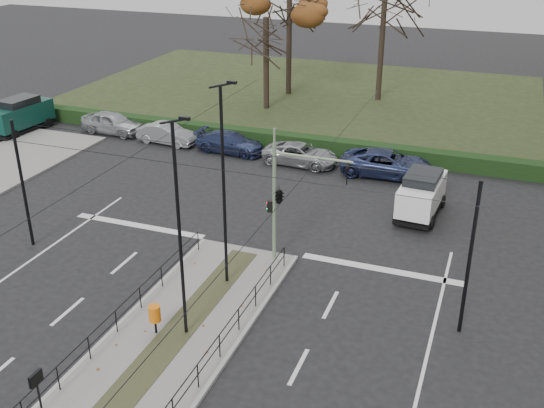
{
  "coord_description": "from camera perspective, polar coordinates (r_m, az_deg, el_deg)",
  "views": [
    {
      "loc": [
        9.89,
        -18.51,
        14.03
      ],
      "look_at": [
        0.87,
        5.67,
        2.17
      ],
      "focal_mm": 42.0,
      "sensor_mm": 36.0,
      "label": 1
    }
  ],
  "objects": [
    {
      "name": "parked_car_first",
      "position": [
        45.72,
        -14.12,
        7.08
      ],
      "size": [
        4.62,
        2.1,
        1.54
      ],
      "primitive_type": "imported",
      "rotation": [
        0.0,
        0.0,
        1.51
      ],
      "color": "#9DA0A5",
      "rests_on": "ground"
    },
    {
      "name": "parked_car_second",
      "position": [
        42.93,
        -9.38,
        6.23
      ],
      "size": [
        4.18,
        1.73,
        1.35
      ],
      "primitive_type": "imported",
      "rotation": [
        0.0,
        0.0,
        1.49
      ],
      "color": "#9DA0A5",
      "rests_on": "ground"
    },
    {
      "name": "white_van",
      "position": [
        32.8,
        13.26,
        0.96
      ],
      "size": [
        2.18,
        4.31,
        2.28
      ],
      "color": "white",
      "rests_on": "ground"
    },
    {
      "name": "streetlamp_median_near",
      "position": [
        21.6,
        -8.26,
        -2.38
      ],
      "size": [
        0.68,
        0.14,
        8.16
      ],
      "color": "black",
      "rests_on": "median_island"
    },
    {
      "name": "bare_tree_near",
      "position": [
        48.93,
        -0.54,
        15.82
      ],
      "size": [
        5.55,
        5.55,
        9.16
      ],
      "color": "black",
      "rests_on": "park"
    },
    {
      "name": "parked_car_fifth",
      "position": [
        37.58,
        10.3,
        3.59
      ],
      "size": [
        5.46,
        2.65,
        1.5
      ],
      "primitive_type": "imported",
      "rotation": [
        0.0,
        0.0,
        1.6
      ],
      "color": "#222B4F",
      "rests_on": "ground"
    },
    {
      "name": "ground",
      "position": [
        25.24,
        -6.45,
        -9.26
      ],
      "size": [
        140.0,
        140.0,
        0.0
      ],
      "primitive_type": "plane",
      "color": "black",
      "rests_on": "ground"
    },
    {
      "name": "parked_car_fourth",
      "position": [
        38.78,
        2.58,
        4.47
      ],
      "size": [
        4.73,
        2.41,
        1.28
      ],
      "primitive_type": "imported",
      "rotation": [
        0.0,
        0.0,
        1.51
      ],
      "color": "#9DA0A5",
      "rests_on": "ground"
    },
    {
      "name": "hedge",
      "position": [
        42.57,
        -2.61,
        6.14
      ],
      "size": [
        38.0,
        1.0,
        1.0
      ],
      "primitive_type": "cube",
      "color": "black",
      "rests_on": "ground"
    },
    {
      "name": "info_panel",
      "position": [
        20.18,
        -20.33,
        -14.93
      ],
      "size": [
        0.11,
        0.51,
        1.95
      ],
      "color": "black",
      "rests_on": "median_island"
    },
    {
      "name": "park",
      "position": [
        54.76,
        2.93,
        9.87
      ],
      "size": [
        38.0,
        26.0,
        0.1
      ],
      "primitive_type": "cube",
      "color": "#232E17",
      "rests_on": "ground"
    },
    {
      "name": "parked_car_third",
      "position": [
        40.82,
        -3.77,
        5.52
      ],
      "size": [
        4.66,
        2.14,
        1.32
      ],
      "primitive_type": "imported",
      "rotation": [
        0.0,
        0.0,
        1.51
      ],
      "color": "#222B4F",
      "rests_on": "ground"
    },
    {
      "name": "catenary",
      "position": [
        24.8,
        -5.17,
        -0.73
      ],
      "size": [
        20.0,
        34.0,
        6.0
      ],
      "color": "black",
      "rests_on": "ground"
    },
    {
      "name": "median_railing",
      "position": [
        22.83,
        -9.51,
        -10.58
      ],
      "size": [
        4.14,
        13.24,
        0.92
      ],
      "color": "black",
      "rests_on": "median_island"
    },
    {
      "name": "litter_bin",
      "position": [
        23.46,
        -10.48,
        -9.66
      ],
      "size": [
        0.44,
        0.44,
        1.13
      ],
      "color": "black",
      "rests_on": "median_island"
    },
    {
      "name": "median_island",
      "position": [
        23.43,
        -9.23,
        -12.26
      ],
      "size": [
        4.4,
        15.0,
        0.14
      ],
      "primitive_type": "cube",
      "color": "slate",
      "rests_on": "ground"
    },
    {
      "name": "green_van",
      "position": [
        47.85,
        -21.61,
        7.48
      ],
      "size": [
        2.3,
        4.92,
        2.42
      ],
      "color": "#0B342C",
      "rests_on": "ground"
    },
    {
      "name": "traffic_light",
      "position": [
        26.68,
        0.84,
        0.88
      ],
      "size": [
        3.64,
        2.06,
        5.36
      ],
      "color": "gray",
      "rests_on": "median_island"
    },
    {
      "name": "streetlamp_median_far",
      "position": [
        24.6,
        -4.31,
        1.63
      ],
      "size": [
        0.7,
        0.14,
        8.42
      ],
      "color": "black",
      "rests_on": "median_island"
    }
  ]
}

